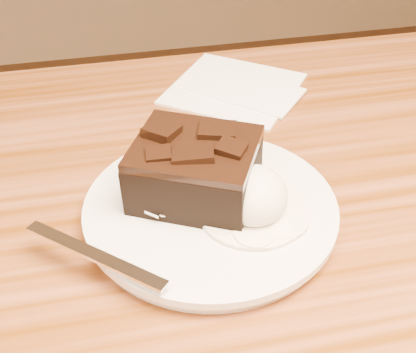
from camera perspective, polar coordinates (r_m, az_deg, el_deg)
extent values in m
cylinder|color=white|center=(0.49, 0.25, -3.55)|extent=(0.22, 0.22, 0.02)
cube|color=black|center=(0.48, -1.28, 0.40)|extent=(0.13, 0.12, 0.05)
ellipsoid|color=white|center=(0.47, 4.57, -1.87)|extent=(0.06, 0.06, 0.05)
cylinder|color=white|center=(0.48, 4.47, -3.51)|extent=(0.09, 0.09, 0.00)
cube|color=white|center=(0.69, 2.59, 8.85)|extent=(0.19, 0.19, 0.01)
cube|color=black|center=(0.46, 3.83, -6.11)|extent=(0.01, 0.01, 0.00)
cube|color=black|center=(0.48, 6.13, -3.94)|extent=(0.01, 0.01, 0.00)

